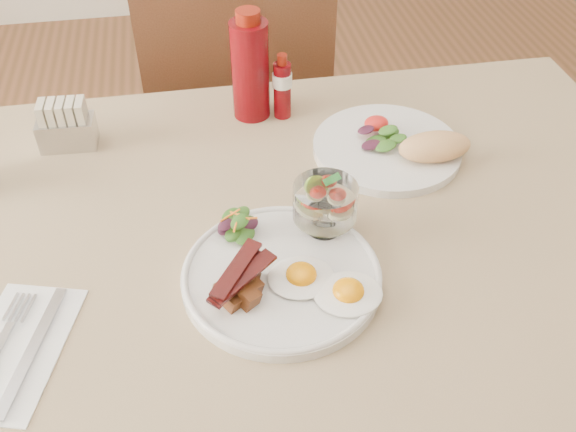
% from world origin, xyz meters
% --- Properties ---
extents(table, '(1.33, 0.88, 0.75)m').
position_xyz_m(table, '(0.00, 0.00, 0.66)').
color(table, '#57321B').
rests_on(table, ground).
extents(chair_far, '(0.42, 0.42, 0.93)m').
position_xyz_m(chair_far, '(0.00, 0.66, 0.52)').
color(chair_far, '#57321B').
rests_on(chair_far, ground).
extents(main_plate, '(0.28, 0.28, 0.02)m').
position_xyz_m(main_plate, '(-0.02, -0.10, 0.76)').
color(main_plate, silver).
rests_on(main_plate, table).
extents(fried_eggs, '(0.15, 0.12, 0.03)m').
position_xyz_m(fried_eggs, '(0.04, -0.14, 0.78)').
color(fried_eggs, white).
rests_on(fried_eggs, main_plate).
extents(bacon_potato_pile, '(0.10, 0.10, 0.04)m').
position_xyz_m(bacon_potato_pile, '(-0.08, -0.13, 0.79)').
color(bacon_potato_pile, brown).
rests_on(bacon_potato_pile, main_plate).
extents(side_salad, '(0.07, 0.06, 0.04)m').
position_xyz_m(side_salad, '(-0.06, -0.01, 0.78)').
color(side_salad, '#204C14').
rests_on(side_salad, main_plate).
extents(fruit_cup, '(0.09, 0.09, 0.10)m').
position_xyz_m(fruit_cup, '(0.06, -0.02, 0.82)').
color(fruit_cup, white).
rests_on(fruit_cup, main_plate).
extents(second_plate, '(0.26, 0.26, 0.07)m').
position_xyz_m(second_plate, '(0.23, 0.16, 0.77)').
color(second_plate, silver).
rests_on(second_plate, table).
extents(ketchup_bottle, '(0.09, 0.09, 0.21)m').
position_xyz_m(ketchup_bottle, '(0.00, 0.33, 0.85)').
color(ketchup_bottle, '#5B050A').
rests_on(ketchup_bottle, table).
extents(hot_sauce_bottle, '(0.04, 0.04, 0.13)m').
position_xyz_m(hot_sauce_bottle, '(0.06, 0.31, 0.81)').
color(hot_sauce_bottle, '#5B050A').
rests_on(hot_sauce_bottle, table).
extents(sugar_caddy, '(0.10, 0.06, 0.09)m').
position_xyz_m(sugar_caddy, '(-0.33, 0.29, 0.79)').
color(sugar_caddy, '#B7B7BC').
rests_on(sugar_caddy, table).
extents(napkin_cutlery, '(0.17, 0.24, 0.01)m').
position_xyz_m(napkin_cutlery, '(-0.37, -0.16, 0.75)').
color(napkin_cutlery, white).
rests_on(napkin_cutlery, table).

